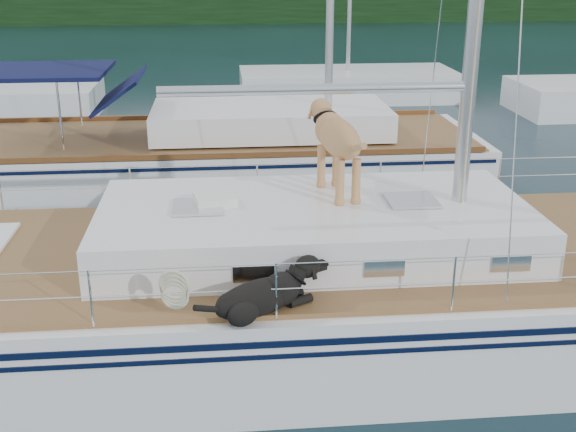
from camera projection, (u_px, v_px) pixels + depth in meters
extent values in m
plane|color=black|center=(251.00, 339.00, 9.27)|extent=(120.00, 120.00, 0.00)
cube|color=#595147|center=(222.00, 12.00, 52.27)|extent=(92.00, 1.00, 1.20)
cube|color=white|center=(250.00, 304.00, 9.10)|extent=(12.00, 3.80, 1.40)
cube|color=brown|center=(249.00, 251.00, 8.85)|extent=(11.52, 3.50, 0.06)
cube|color=white|center=(314.00, 226.00, 8.82)|extent=(5.20, 2.50, 0.55)
cylinder|color=silver|center=(316.00, 89.00, 8.24)|extent=(3.60, 0.12, 0.12)
cylinder|color=silver|center=(256.00, 265.00, 7.01)|extent=(10.56, 0.01, 0.01)
cylinder|color=silver|center=(243.00, 166.00, 10.28)|extent=(10.56, 0.01, 0.01)
cube|color=blue|center=(134.00, 208.00, 10.21)|extent=(0.71, 0.62, 0.05)
cube|color=white|center=(215.00, 200.00, 8.71)|extent=(0.55, 0.48, 0.12)
torus|color=beige|center=(174.00, 285.00, 7.05)|extent=(0.43, 0.23, 0.41)
cube|color=white|center=(214.00, 167.00, 15.08)|extent=(11.00, 3.50, 1.30)
cube|color=brown|center=(212.00, 137.00, 14.86)|extent=(10.56, 3.29, 0.06)
cube|color=white|center=(270.00, 119.00, 14.84)|extent=(4.80, 2.30, 0.55)
cube|color=#0E103C|center=(46.00, 71.00, 14.10)|extent=(2.40, 2.30, 0.08)
cube|color=white|center=(347.00, 87.00, 24.45)|extent=(7.20, 3.00, 1.10)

